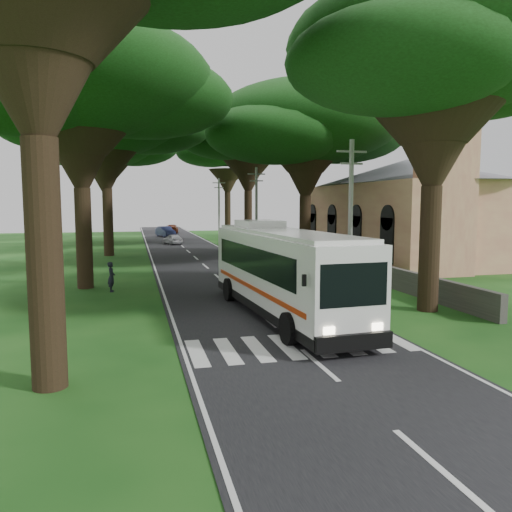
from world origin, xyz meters
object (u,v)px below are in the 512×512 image
Objects in this scene: pole_far at (219,208)px; distant_car_b at (166,232)px; pole_near at (351,216)px; pole_mid at (256,210)px; distant_car_a at (173,239)px; pedestrian at (111,277)px; coach_bus at (282,270)px; church at (407,202)px; distant_car_c at (172,229)px.

pole_far is 11.32m from distant_car_b.
pole_mid is at bearing 90.00° from pole_near.
pole_far is 1.78× the size of distant_car_b.
distant_car_a is 2.19× the size of pedestrian.
coach_bus is 3.52× the size of distant_car_a.
pole_near reaches higher than pedestrian.
pole_mid is at bearing -35.44° from pedestrian.
distant_car_a is (-18.70, 19.64, -4.27)m from church.
pole_near is 13.21m from pedestrian.
distant_car_b is (0.03, 13.57, 0.13)m from distant_car_a.
distant_car_b is at bearing -105.61° from distant_car_a.
pole_far is 1.70× the size of distant_car_c.
coach_bus is at bearing -96.17° from pole_far.
distant_car_a is at bearing 133.59° from church.
pedestrian reaches higher than distant_car_c.
pedestrian is (-12.00, -15.63, -3.36)m from pole_mid.
pole_near is 57.99m from distant_car_c.
pole_near is 40.00m from pole_far.
pole_far is (0.00, 20.00, 0.00)m from pole_mid.
church is 27.12m from pedestrian.
coach_bus is (-4.70, -23.49, -2.20)m from pole_mid.
pedestrian is (-7.30, 7.86, -1.16)m from coach_bus.
pole_far is 4.87× the size of pedestrian.
distant_car_a is (-1.63, 38.68, -1.34)m from coach_bus.
church is 13.16m from pole_mid.
distant_car_b is at bearing 102.36° from pole_mid.
distant_car_b is at bearing 119.33° from church.
coach_bus is at bearing 95.72° from distant_car_c.
pedestrian is at bearing 64.10° from distant_car_a.
church is at bearing -19.81° from pole_mid.
pole_near and pole_far have the same top height.
coach_bus is 7.69× the size of pedestrian.
distant_car_c is 53.82m from pedestrian.
coach_bus is at bearing -135.02° from pedestrian.
distant_car_a is at bearing 88.66° from coach_bus.
pedestrian is at bearing 160.00° from pole_near.
pole_near is at bearing -90.00° from pole_mid.
distant_car_c is at bearing 62.79° from distant_car_b.
church is at bearing 117.77° from distant_car_c.
distant_car_a is (-6.33, -4.81, -3.54)m from pole_far.
coach_bus reaches higher than pedestrian.
pole_far is 8.70m from distant_car_a.
distant_car_a is 13.57m from distant_car_b.
distant_car_b is (-1.60, 52.25, -1.21)m from coach_bus.
distant_car_b is (-6.30, 28.76, -3.41)m from pole_mid.
distant_car_b is at bearing 85.57° from distant_car_c.
distant_car_a is at bearing 100.20° from pole_near.
pole_far is at bearing -158.25° from distant_car_a.
pole_near is 1.00× the size of pole_mid.
church is at bearing -63.28° from pedestrian.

